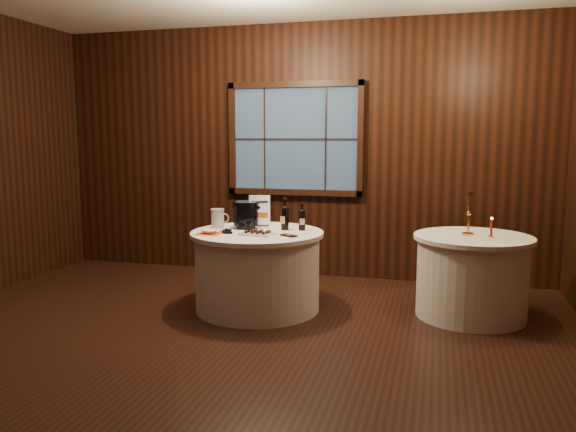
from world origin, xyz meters
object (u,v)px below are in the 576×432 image
(sign_stand, at_px, (259,216))
(port_bottle_left, at_px, (285,216))
(main_table, at_px, (257,270))
(port_bottle_right, at_px, (302,218))
(side_table, at_px, (472,276))
(red_candle, at_px, (491,229))
(chocolate_box, at_px, (289,235))
(cracker_bowl, at_px, (210,231))
(brass_candlestick, at_px, (469,220))
(glass_pitcher, at_px, (218,219))
(ice_bucket, at_px, (246,214))
(grape_bunch, at_px, (229,231))
(chocolate_plate, at_px, (257,233))

(sign_stand, bearing_deg, port_bottle_left, -29.71)
(main_table, height_order, port_bottle_right, port_bottle_right)
(side_table, relative_size, sign_stand, 3.20)
(sign_stand, bearing_deg, red_candle, -14.98)
(port_bottle_left, bearing_deg, main_table, -122.44)
(chocolate_box, bearing_deg, cracker_bowl, -142.22)
(port_bottle_right, relative_size, chocolate_box, 1.71)
(side_table, xyz_separation_m, brass_candlestick, (-0.05, 0.01, 0.53))
(port_bottle_left, bearing_deg, glass_pitcher, -149.91)
(ice_bucket, bearing_deg, port_bottle_left, 0.64)
(port_bottle_right, xyz_separation_m, ice_bucket, (-0.57, -0.02, 0.02))
(side_table, bearing_deg, main_table, -171.47)
(grape_bunch, bearing_deg, cracker_bowl, -157.50)
(side_table, bearing_deg, brass_candlestick, 163.59)
(main_table, height_order, port_bottle_left, port_bottle_left)
(chocolate_box, height_order, red_candle, red_candle)
(glass_pitcher, relative_size, red_candle, 1.07)
(brass_candlestick, bearing_deg, port_bottle_left, -175.09)
(sign_stand, xyz_separation_m, port_bottle_left, (0.28, -0.07, 0.02))
(side_table, height_order, port_bottle_left, port_bottle_left)
(port_bottle_left, relative_size, chocolate_box, 1.95)
(sign_stand, relative_size, grape_bunch, 1.80)
(ice_bucket, bearing_deg, red_candle, 2.28)
(sign_stand, bearing_deg, cracker_bowl, -141.09)
(main_table, height_order, side_table, same)
(port_bottle_right, xyz_separation_m, chocolate_plate, (-0.34, -0.36, -0.10))
(side_table, xyz_separation_m, glass_pitcher, (-2.43, -0.23, 0.48))
(port_bottle_left, xyz_separation_m, cracker_bowl, (-0.62, -0.40, -0.11))
(glass_pitcher, bearing_deg, port_bottle_right, -15.22)
(side_table, xyz_separation_m, cracker_bowl, (-2.39, -0.53, 0.40))
(port_bottle_left, xyz_separation_m, port_bottle_right, (0.17, 0.02, -0.02))
(chocolate_box, xyz_separation_m, red_candle, (1.79, 0.43, 0.07))
(chocolate_box, relative_size, red_candle, 0.88)
(sign_stand, relative_size, brass_candlestick, 0.84)
(chocolate_box, relative_size, brass_candlestick, 0.40)
(port_bottle_left, height_order, ice_bucket, port_bottle_left)
(glass_pitcher, bearing_deg, sign_stand, 0.94)
(port_bottle_left, height_order, chocolate_box, port_bottle_left)
(sign_stand, height_order, chocolate_plate, sign_stand)
(port_bottle_left, xyz_separation_m, brass_candlestick, (1.72, 0.15, 0.01))
(main_table, bearing_deg, cracker_bowl, -149.26)
(side_table, xyz_separation_m, grape_bunch, (-2.23, -0.47, 0.40))
(chocolate_box, bearing_deg, side_table, 49.16)
(grape_bunch, bearing_deg, port_bottle_left, 35.78)
(port_bottle_left, bearing_deg, chocolate_plate, -94.55)
(port_bottle_left, bearing_deg, ice_bucket, -157.50)
(port_bottle_right, relative_size, ice_bucket, 1.03)
(side_table, relative_size, brass_candlestick, 2.69)
(sign_stand, distance_m, brass_candlestick, 2.01)
(grape_bunch, xyz_separation_m, brass_candlestick, (2.18, 0.48, 0.12))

